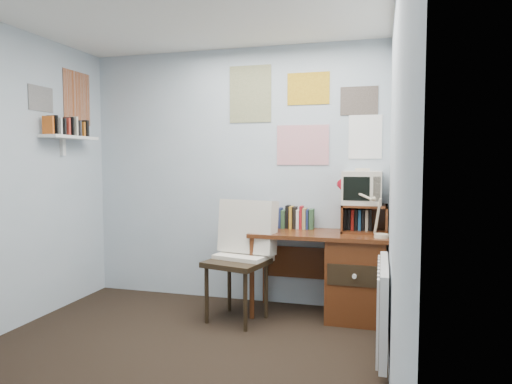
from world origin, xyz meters
TOP-DOWN VIEW (x-y plane):
  - ground at (0.00, 0.00)m, footprint 3.50×3.50m
  - back_wall at (0.00, 1.75)m, footprint 3.00×0.02m
  - right_wall at (1.50, 0.00)m, footprint 0.02×3.50m
  - desk at (1.17, 1.48)m, footprint 1.20×0.55m
  - desk_chair at (0.23, 1.16)m, footprint 0.63×0.61m
  - desk_lamp at (1.44, 1.33)m, footprint 0.36×0.33m
  - tv_riser at (1.29, 1.59)m, footprint 0.40×0.30m
  - crt_tv at (1.27, 1.61)m, footprint 0.35×0.32m
  - book_row at (0.66, 1.66)m, footprint 0.60×0.14m
  - radiator at (1.46, 0.55)m, footprint 0.09×0.80m
  - wall_shelf at (-1.40, 1.10)m, footprint 0.20×0.62m
  - posters_back at (0.70, 1.74)m, footprint 1.20×0.01m
  - posters_left at (-1.49, 1.10)m, footprint 0.01×0.70m

SIDE VIEW (x-z plane):
  - ground at x=0.00m, z-range 0.00..0.00m
  - desk at x=1.17m, z-range 0.03..0.79m
  - radiator at x=1.46m, z-range 0.12..0.72m
  - desk_chair at x=0.23m, z-range 0.00..1.02m
  - book_row at x=0.66m, z-range 0.76..0.98m
  - tv_riser at x=1.29m, z-range 0.76..1.01m
  - desk_lamp at x=1.44m, z-range 0.76..1.19m
  - crt_tv at x=1.27m, z-range 1.01..1.33m
  - back_wall at x=0.00m, z-range 0.00..2.50m
  - right_wall at x=1.50m, z-range 0.00..2.50m
  - wall_shelf at x=-1.40m, z-range 1.50..1.74m
  - posters_back at x=0.70m, z-range 1.40..2.30m
  - posters_left at x=-1.49m, z-range 1.70..2.30m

